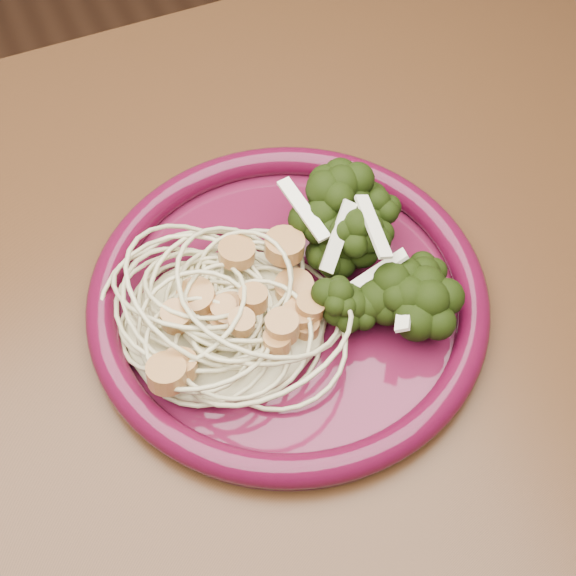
# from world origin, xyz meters

# --- Properties ---
(dining_table) EXTENTS (1.20, 0.80, 0.75)m
(dining_table) POSITION_xyz_m (0.00, 0.00, 0.65)
(dining_table) COLOR #472814
(dining_table) RESTS_ON ground
(dinner_plate) EXTENTS (0.28, 0.28, 0.02)m
(dinner_plate) POSITION_xyz_m (-0.01, 0.08, 0.76)
(dinner_plate) COLOR #4D0E24
(dinner_plate) RESTS_ON dining_table
(spaghetti_pile) EXTENTS (0.14, 0.12, 0.03)m
(spaghetti_pile) POSITION_xyz_m (-0.05, 0.08, 0.77)
(spaghetti_pile) COLOR beige
(spaghetti_pile) RESTS_ON dinner_plate
(scallop_cluster) EXTENTS (0.13, 0.13, 0.04)m
(scallop_cluster) POSITION_xyz_m (-0.05, 0.08, 0.80)
(scallop_cluster) COLOR #BB8144
(scallop_cluster) RESTS_ON spaghetti_pile
(broccoli_pile) EXTENTS (0.09, 0.14, 0.05)m
(broccoli_pile) POSITION_xyz_m (0.04, 0.08, 0.78)
(broccoli_pile) COLOR black
(broccoli_pile) RESTS_ON dinner_plate
(onion_garnish) EXTENTS (0.06, 0.09, 0.05)m
(onion_garnish) POSITION_xyz_m (0.04, 0.08, 0.81)
(onion_garnish) COLOR #F2EDCA
(onion_garnish) RESTS_ON broccoli_pile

